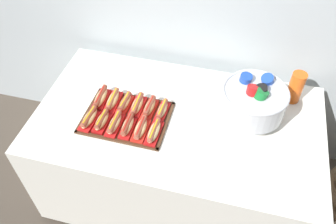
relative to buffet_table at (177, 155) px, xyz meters
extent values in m
plane|color=#4C4238|center=(0.00, 0.00, -0.40)|extent=(10.00, 10.00, 0.00)
cube|color=white|center=(0.00, 0.00, 0.00)|extent=(1.64, 0.93, 0.72)
cylinder|color=black|center=(-0.70, -0.34, -0.38)|extent=(0.05, 0.05, 0.04)
cylinder|color=black|center=(-0.70, 0.34, -0.38)|extent=(0.05, 0.05, 0.04)
cylinder|color=black|center=(0.70, 0.34, -0.38)|extent=(0.05, 0.05, 0.04)
cube|color=#472B19|center=(-0.28, -0.08, 0.37)|extent=(0.48, 0.36, 0.01)
cube|color=#472B19|center=(-0.28, -0.25, 0.37)|extent=(0.48, 0.02, 0.01)
cube|color=#472B19|center=(-0.28, 0.10, 0.37)|extent=(0.48, 0.02, 0.01)
cube|color=#472B19|center=(-0.51, -0.07, 0.37)|extent=(0.02, 0.36, 0.01)
cube|color=#472B19|center=(-0.05, -0.08, 0.37)|extent=(0.02, 0.36, 0.01)
cube|color=red|center=(-0.47, -0.16, 0.38)|extent=(0.08, 0.18, 0.02)
ellipsoid|color=#E0BC7F|center=(-0.47, -0.16, 0.40)|extent=(0.06, 0.16, 0.04)
cylinder|color=brown|center=(-0.47, -0.16, 0.41)|extent=(0.04, 0.16, 0.03)
cylinder|color=yellow|center=(-0.47, -0.16, 0.43)|extent=(0.02, 0.13, 0.01)
cube|color=#B21414|center=(-0.39, -0.16, 0.38)|extent=(0.07, 0.16, 0.02)
ellipsoid|color=tan|center=(-0.39, -0.16, 0.40)|extent=(0.06, 0.15, 0.04)
cylinder|color=brown|center=(-0.39, -0.16, 0.41)|extent=(0.03, 0.14, 0.03)
cylinder|color=yellow|center=(-0.39, -0.16, 0.43)|extent=(0.01, 0.12, 0.01)
cube|color=red|center=(-0.32, -0.16, 0.38)|extent=(0.06, 0.17, 0.02)
ellipsoid|color=beige|center=(-0.32, -0.16, 0.40)|extent=(0.05, 0.16, 0.04)
cylinder|color=#9E4C38|center=(-0.32, -0.16, 0.41)|extent=(0.03, 0.16, 0.03)
cylinder|color=yellow|center=(-0.32, -0.16, 0.43)|extent=(0.01, 0.13, 0.01)
cube|color=red|center=(-0.24, -0.16, 0.38)|extent=(0.06, 0.16, 0.02)
ellipsoid|color=beige|center=(-0.24, -0.16, 0.40)|extent=(0.05, 0.15, 0.04)
cylinder|color=brown|center=(-0.24, -0.16, 0.41)|extent=(0.03, 0.15, 0.03)
cylinder|color=red|center=(-0.24, -0.16, 0.43)|extent=(0.01, 0.13, 0.01)
cube|color=red|center=(-0.17, -0.16, 0.38)|extent=(0.07, 0.17, 0.02)
ellipsoid|color=#E0BC7F|center=(-0.17, -0.16, 0.40)|extent=(0.06, 0.15, 0.04)
cylinder|color=#9E4C38|center=(-0.17, -0.16, 0.41)|extent=(0.03, 0.16, 0.03)
cylinder|color=red|center=(-0.17, -0.16, 0.42)|extent=(0.01, 0.13, 0.01)
cube|color=#B21414|center=(-0.09, -0.16, 0.38)|extent=(0.07, 0.18, 0.02)
ellipsoid|color=#E0BC7F|center=(-0.09, -0.16, 0.40)|extent=(0.06, 0.17, 0.04)
cylinder|color=#9E4C38|center=(-0.09, -0.16, 0.41)|extent=(0.03, 0.16, 0.03)
cylinder|color=yellow|center=(-0.09, -0.16, 0.42)|extent=(0.01, 0.14, 0.01)
cube|color=#B21414|center=(-0.47, 0.01, 0.38)|extent=(0.08, 0.19, 0.02)
ellipsoid|color=#E0BC7F|center=(-0.47, 0.01, 0.40)|extent=(0.06, 0.17, 0.04)
cylinder|color=brown|center=(-0.47, 0.01, 0.42)|extent=(0.04, 0.17, 0.03)
cylinder|color=red|center=(-0.47, 0.01, 0.43)|extent=(0.01, 0.14, 0.01)
cube|color=red|center=(-0.39, 0.01, 0.38)|extent=(0.07, 0.18, 0.02)
ellipsoid|color=tan|center=(-0.39, 0.01, 0.40)|extent=(0.06, 0.17, 0.04)
cylinder|color=#A8563D|center=(-0.39, 0.01, 0.41)|extent=(0.03, 0.17, 0.03)
cylinder|color=yellow|center=(-0.39, 0.01, 0.42)|extent=(0.01, 0.14, 0.01)
cube|color=red|center=(-0.32, 0.01, 0.38)|extent=(0.07, 0.16, 0.02)
ellipsoid|color=#E0BC7F|center=(-0.32, 0.01, 0.40)|extent=(0.06, 0.15, 0.04)
cylinder|color=#9E4C38|center=(-0.32, 0.01, 0.41)|extent=(0.04, 0.14, 0.03)
cylinder|color=yellow|center=(-0.32, 0.01, 0.43)|extent=(0.02, 0.12, 0.01)
cube|color=red|center=(-0.24, 0.01, 0.38)|extent=(0.07, 0.18, 0.02)
ellipsoid|color=#E0BC7F|center=(-0.24, 0.01, 0.40)|extent=(0.05, 0.16, 0.04)
cylinder|color=#9E4C38|center=(-0.24, 0.01, 0.41)|extent=(0.03, 0.17, 0.03)
cylinder|color=yellow|center=(-0.24, 0.01, 0.42)|extent=(0.01, 0.14, 0.01)
cube|color=red|center=(-0.17, 0.01, 0.38)|extent=(0.07, 0.17, 0.02)
ellipsoid|color=tan|center=(-0.17, 0.01, 0.40)|extent=(0.06, 0.16, 0.04)
cylinder|color=#9E4C38|center=(-0.17, 0.01, 0.41)|extent=(0.04, 0.15, 0.03)
cylinder|color=red|center=(-0.17, 0.01, 0.43)|extent=(0.01, 0.12, 0.01)
cube|color=red|center=(-0.09, 0.01, 0.38)|extent=(0.06, 0.16, 0.02)
ellipsoid|color=tan|center=(-0.09, 0.01, 0.40)|extent=(0.05, 0.15, 0.04)
cylinder|color=#9E4C38|center=(-0.09, 0.01, 0.41)|extent=(0.04, 0.14, 0.03)
cylinder|color=yellow|center=(-0.09, 0.01, 0.42)|extent=(0.01, 0.12, 0.01)
cylinder|color=silver|center=(0.39, 0.09, 0.37)|extent=(0.18, 0.18, 0.02)
cone|color=silver|center=(0.39, 0.09, 0.41)|extent=(0.06, 0.06, 0.05)
cylinder|color=silver|center=(0.39, 0.09, 0.50)|extent=(0.35, 0.35, 0.15)
torus|color=silver|center=(0.39, 0.09, 0.58)|extent=(0.35, 0.35, 0.02)
cylinder|color=black|center=(0.43, 0.10, 0.55)|extent=(0.10, 0.09, 0.14)
cylinder|color=#1E47B2|center=(0.46, 0.20, 0.55)|extent=(0.11, 0.12, 0.15)
cylinder|color=#1E47B2|center=(0.33, 0.17, 0.55)|extent=(0.08, 0.08, 0.13)
cylinder|color=red|center=(0.38, 0.07, 0.55)|extent=(0.10, 0.12, 0.14)
cylinder|color=#197A33|center=(0.41, 0.06, 0.55)|extent=(0.12, 0.11, 0.14)
cylinder|color=#EA5B19|center=(0.63, 0.31, 0.42)|extent=(0.08, 0.08, 0.12)
cylinder|color=#EA5B19|center=(0.63, 0.31, 0.44)|extent=(0.08, 0.08, 0.12)
cylinder|color=#EA5B19|center=(0.63, 0.31, 0.46)|extent=(0.08, 0.08, 0.12)
cylinder|color=#EA5B19|center=(0.63, 0.31, 0.48)|extent=(0.08, 0.08, 0.12)
cylinder|color=#EA5B19|center=(0.63, 0.31, 0.50)|extent=(0.08, 0.08, 0.12)
camera|label=1|loc=(0.27, -1.29, 1.83)|focal=36.90mm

